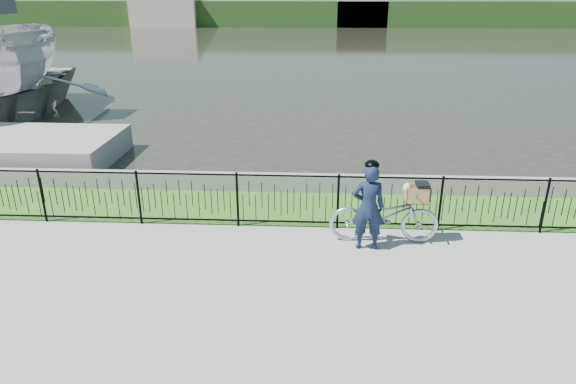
{
  "coord_description": "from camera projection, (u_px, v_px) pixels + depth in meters",
  "views": [
    {
      "loc": [
        0.5,
        -7.77,
        4.51
      ],
      "look_at": [
        0.04,
        1.0,
        1.0
      ],
      "focal_mm": 32.0,
      "sensor_mm": 36.0,
      "label": 1
    }
  ],
  "objects": [
    {
      "name": "ground",
      "position": [
        283.0,
        267.0,
        8.9
      ],
      "size": [
        120.0,
        120.0,
        0.0
      ],
      "primitive_type": "plane",
      "color": "gray",
      "rests_on": "ground"
    },
    {
      "name": "fence",
      "position": [
        287.0,
        201.0,
        10.17
      ],
      "size": [
        14.0,
        0.06,
        1.15
      ],
      "primitive_type": null,
      "color": "black",
      "rests_on": "ground"
    },
    {
      "name": "far_building_right",
      "position": [
        362.0,
        13.0,
        62.27
      ],
      "size": [
        6.0,
        3.0,
        3.2
      ],
      "primitive_type": "cube",
      "color": "#B7A593",
      "rests_on": "ground"
    },
    {
      "name": "grass_strip",
      "position": [
        290.0,
        207.0,
        11.31
      ],
      "size": [
        60.0,
        2.0,
        0.01
      ],
      "primitive_type": "cube",
      "color": "#35631F",
      "rests_on": "ground"
    },
    {
      "name": "bicycle_rig",
      "position": [
        385.0,
        215.0,
        9.62
      ],
      "size": [
        2.04,
        0.71,
        1.21
      ],
      "color": "#B4B9C1",
      "rests_on": "ground"
    },
    {
      "name": "cyclist",
      "position": [
        368.0,
        206.0,
        9.25
      ],
      "size": [
        0.61,
        0.41,
        1.7
      ],
      "color": "#131B34",
      "rests_on": "ground"
    },
    {
      "name": "far_building_left",
      "position": [
        165.0,
        9.0,
        62.82
      ],
      "size": [
        8.0,
        4.0,
        4.0
      ],
      "primitive_type": "cube",
      "color": "#B7A593",
      "rests_on": "ground"
    },
    {
      "name": "quay_wall",
      "position": [
        292.0,
        183.0,
        12.17
      ],
      "size": [
        60.0,
        0.3,
        0.4
      ],
      "primitive_type": "cube",
      "color": "gray",
      "rests_on": "ground"
    },
    {
      "name": "water",
      "position": [
        309.0,
        50.0,
        39.51
      ],
      "size": [
        120.0,
        120.0,
        0.0
      ],
      "primitive_type": "plane",
      "color": "#27271D",
      "rests_on": "ground"
    },
    {
      "name": "far_treeline",
      "position": [
        312.0,
        13.0,
        63.99
      ],
      "size": [
        120.0,
        6.0,
        3.0
      ],
      "primitive_type": "cube",
      "color": "#28481B",
      "rests_on": "ground"
    }
  ]
}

